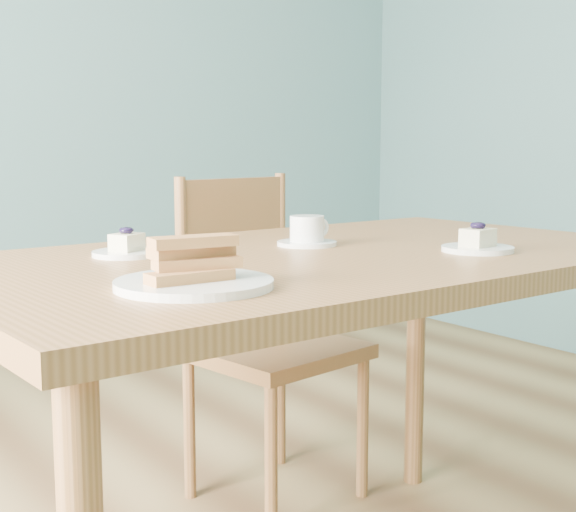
{
  "coord_description": "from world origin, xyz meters",
  "views": [
    {
      "loc": [
        -0.98,
        -1.37,
        1.05
      ],
      "look_at": [
        0.0,
        0.01,
        0.82
      ],
      "focal_mm": 50.0,
      "sensor_mm": 36.0,
      "label": 1
    }
  ],
  "objects_px": {
    "cheesecake_plate_far": "(127,249)",
    "coffee_cup": "(307,233)",
    "biscotti_plate": "(194,273)",
    "dining_chair": "(266,335)",
    "cheesecake_plate_near": "(478,244)",
    "dining_table": "(319,291)"
  },
  "relations": [
    {
      "from": "cheesecake_plate_far",
      "to": "coffee_cup",
      "type": "height_order",
      "value": "coffee_cup"
    },
    {
      "from": "cheesecake_plate_far",
      "to": "biscotti_plate",
      "type": "xyz_separation_m",
      "value": [
        -0.07,
        -0.4,
        0.01
      ]
    },
    {
      "from": "dining_chair",
      "to": "biscotti_plate",
      "type": "height_order",
      "value": "dining_chair"
    },
    {
      "from": "cheesecake_plate_near",
      "to": "coffee_cup",
      "type": "bearing_deg",
      "value": 128.51
    },
    {
      "from": "dining_table",
      "to": "dining_chair",
      "type": "bearing_deg",
      "value": 63.73
    },
    {
      "from": "dining_chair",
      "to": "biscotti_plate",
      "type": "relative_size",
      "value": 3.8
    },
    {
      "from": "dining_chair",
      "to": "cheesecake_plate_far",
      "type": "distance_m",
      "value": 0.83
    },
    {
      "from": "dining_table",
      "to": "coffee_cup",
      "type": "bearing_deg",
      "value": 63.97
    },
    {
      "from": "dining_table",
      "to": "dining_chair",
      "type": "relative_size",
      "value": 1.64
    },
    {
      "from": "cheesecake_plate_far",
      "to": "biscotti_plate",
      "type": "distance_m",
      "value": 0.41
    },
    {
      "from": "dining_table",
      "to": "coffee_cup",
      "type": "distance_m",
      "value": 0.16
    },
    {
      "from": "biscotti_plate",
      "to": "cheesecake_plate_near",
      "type": "bearing_deg",
      "value": 2.83
    },
    {
      "from": "dining_table",
      "to": "coffee_cup",
      "type": "relative_size",
      "value": 11.77
    },
    {
      "from": "coffee_cup",
      "to": "biscotti_plate",
      "type": "xyz_separation_m",
      "value": [
        -0.47,
        -0.33,
        -0.0
      ]
    },
    {
      "from": "cheesecake_plate_far",
      "to": "dining_table",
      "type": "bearing_deg",
      "value": -27.27
    },
    {
      "from": "coffee_cup",
      "to": "cheesecake_plate_far",
      "type": "bearing_deg",
      "value": 170.45
    },
    {
      "from": "dining_table",
      "to": "biscotti_plate",
      "type": "height_order",
      "value": "biscotti_plate"
    },
    {
      "from": "coffee_cup",
      "to": "biscotti_plate",
      "type": "height_order",
      "value": "biscotti_plate"
    },
    {
      "from": "coffee_cup",
      "to": "biscotti_plate",
      "type": "bearing_deg",
      "value": -143.67
    },
    {
      "from": "dining_table",
      "to": "cheesecake_plate_near",
      "type": "distance_m",
      "value": 0.35
    },
    {
      "from": "coffee_cup",
      "to": "cheesecake_plate_near",
      "type": "bearing_deg",
      "value": -50.03
    },
    {
      "from": "dining_table",
      "to": "cheesecake_plate_near",
      "type": "bearing_deg",
      "value": -36.32
    }
  ]
}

